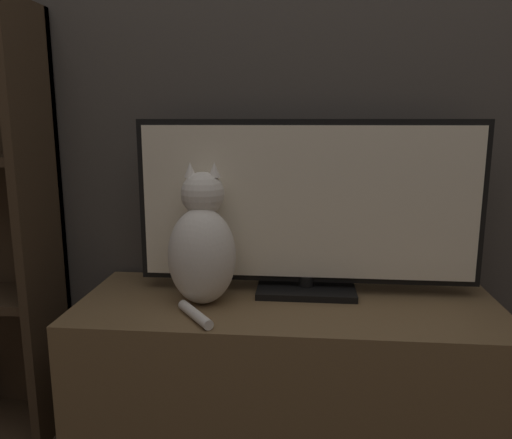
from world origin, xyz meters
TOP-DOWN VIEW (x-y plane):
  - wall_back at (0.00, 1.22)m, footprint 4.80×0.05m
  - tv_stand at (0.00, 0.94)m, footprint 1.25×0.49m
  - tv at (0.05, 1.03)m, footprint 1.05×0.18m
  - cat at (-0.25, 0.92)m, footprint 0.20×0.31m

SIDE VIEW (x-z plane):
  - tv_stand at x=0.00m, z-range 0.00..0.54m
  - cat at x=-0.25m, z-range 0.51..0.92m
  - tv at x=0.05m, z-range 0.54..1.08m
  - wall_back at x=0.00m, z-range 0.00..2.60m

